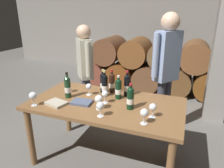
# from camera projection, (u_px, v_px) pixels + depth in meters

# --- Properties ---
(ground_plane) EXTENTS (14.00, 14.00, 0.00)m
(ground_plane) POSITION_uv_depth(u_px,v_px,m) (106.00, 158.00, 2.56)
(ground_plane) COLOR #66635E
(cellar_back_wall) EXTENTS (10.00, 0.24, 2.80)m
(cellar_back_wall) POSITION_uv_depth(u_px,v_px,m) (162.00, 23.00, 5.79)
(cellar_back_wall) COLOR gray
(cellar_back_wall) RESTS_ON ground_plane
(barrel_stack) EXTENTS (3.12, 0.90, 1.15)m
(barrel_stack) POSITION_uv_depth(u_px,v_px,m) (149.00, 66.00, 4.67)
(barrel_stack) COLOR brown
(barrel_stack) RESTS_ON ground_plane
(dining_table) EXTENTS (1.70, 0.90, 0.76)m
(dining_table) POSITION_uv_depth(u_px,v_px,m) (106.00, 110.00, 2.34)
(dining_table) COLOR brown
(dining_table) RESTS_ON ground_plane
(wine_bottle_0) EXTENTS (0.07, 0.07, 0.28)m
(wine_bottle_0) POSITION_uv_depth(u_px,v_px,m) (130.00, 98.00, 2.11)
(wine_bottle_0) COLOR black
(wine_bottle_0) RESTS_ON dining_table
(wine_bottle_1) EXTENTS (0.07, 0.07, 0.32)m
(wine_bottle_1) POSITION_uv_depth(u_px,v_px,m) (127.00, 85.00, 2.43)
(wine_bottle_1) COLOR black
(wine_bottle_1) RESTS_ON dining_table
(wine_bottle_2) EXTENTS (0.07, 0.07, 0.30)m
(wine_bottle_2) POSITION_uv_depth(u_px,v_px,m) (103.00, 82.00, 2.55)
(wine_bottle_2) COLOR black
(wine_bottle_2) RESTS_ON dining_table
(wine_bottle_3) EXTENTS (0.07, 0.07, 0.28)m
(wine_bottle_3) POSITION_uv_depth(u_px,v_px,m) (118.00, 89.00, 2.36)
(wine_bottle_3) COLOR black
(wine_bottle_3) RESTS_ON dining_table
(wine_bottle_4) EXTENTS (0.07, 0.07, 0.29)m
(wine_bottle_4) POSITION_uv_depth(u_px,v_px,m) (112.00, 83.00, 2.56)
(wine_bottle_4) COLOR black
(wine_bottle_4) RESTS_ON dining_table
(wine_bottle_5) EXTENTS (0.07, 0.07, 0.32)m
(wine_bottle_5) POSITION_uv_depth(u_px,v_px,m) (105.00, 85.00, 2.43)
(wine_bottle_5) COLOR black
(wine_bottle_5) RESTS_ON dining_table
(wine_bottle_6) EXTENTS (0.07, 0.07, 0.31)m
(wine_bottle_6) POSITION_uv_depth(u_px,v_px,m) (68.00, 87.00, 2.39)
(wine_bottle_6) COLOR #19381E
(wine_bottle_6) RESTS_ON dining_table
(wine_glass_0) EXTENTS (0.07, 0.07, 0.15)m
(wine_glass_0) POSITION_uv_depth(u_px,v_px,m) (67.00, 85.00, 2.54)
(wine_glass_0) COLOR white
(wine_glass_0) RESTS_ON dining_table
(wine_glass_1) EXTENTS (0.07, 0.07, 0.15)m
(wine_glass_1) POSITION_uv_depth(u_px,v_px,m) (153.00, 108.00, 1.94)
(wine_glass_1) COLOR white
(wine_glass_1) RESTS_ON dining_table
(wine_glass_2) EXTENTS (0.08, 0.08, 0.16)m
(wine_glass_2) POSITION_uv_depth(u_px,v_px,m) (99.00, 99.00, 2.11)
(wine_glass_2) COLOR white
(wine_glass_2) RESTS_ON dining_table
(wine_glass_3) EXTENTS (0.08, 0.08, 0.15)m
(wine_glass_3) POSITION_uv_depth(u_px,v_px,m) (100.00, 106.00, 1.96)
(wine_glass_3) COLOR white
(wine_glass_3) RESTS_ON dining_table
(wine_glass_4) EXTENTS (0.07, 0.07, 0.15)m
(wine_glass_4) POSITION_uv_depth(u_px,v_px,m) (105.00, 94.00, 2.25)
(wine_glass_4) COLOR white
(wine_glass_4) RESTS_ON dining_table
(wine_glass_5) EXTENTS (0.08, 0.08, 0.15)m
(wine_glass_5) POSITION_uv_depth(u_px,v_px,m) (144.00, 113.00, 1.83)
(wine_glass_5) COLOR white
(wine_glass_5) RESTS_ON dining_table
(wine_glass_6) EXTENTS (0.08, 0.08, 0.16)m
(wine_glass_6) POSITION_uv_depth(u_px,v_px,m) (33.00, 96.00, 2.19)
(wine_glass_6) COLOR white
(wine_glass_6) RESTS_ON dining_table
(wine_glass_7) EXTENTS (0.07, 0.07, 0.15)m
(wine_glass_7) POSITION_uv_depth(u_px,v_px,m) (89.00, 87.00, 2.47)
(wine_glass_7) COLOR white
(wine_glass_7) RESTS_ON dining_table
(tasting_notebook) EXTENTS (0.25, 0.21, 0.03)m
(tasting_notebook) POSITION_uv_depth(u_px,v_px,m) (56.00, 103.00, 2.25)
(tasting_notebook) COLOR #B2A893
(tasting_notebook) RESTS_ON dining_table
(leather_ledger) EXTENTS (0.23, 0.18, 0.03)m
(leather_ledger) POSITION_uv_depth(u_px,v_px,m) (82.00, 102.00, 2.27)
(leather_ledger) COLOR #4C5670
(leather_ledger) RESTS_ON dining_table
(sommelier_presenting) EXTENTS (0.33, 0.41, 1.72)m
(sommelier_presenting) POSITION_uv_depth(u_px,v_px,m) (166.00, 66.00, 2.69)
(sommelier_presenting) COLOR #383842
(sommelier_presenting) RESTS_ON ground_plane
(taster_seated_left) EXTENTS (0.35, 0.39, 1.54)m
(taster_seated_left) POSITION_uv_depth(u_px,v_px,m) (85.00, 67.00, 3.09)
(taster_seated_left) COLOR #383842
(taster_seated_left) RESTS_ON ground_plane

